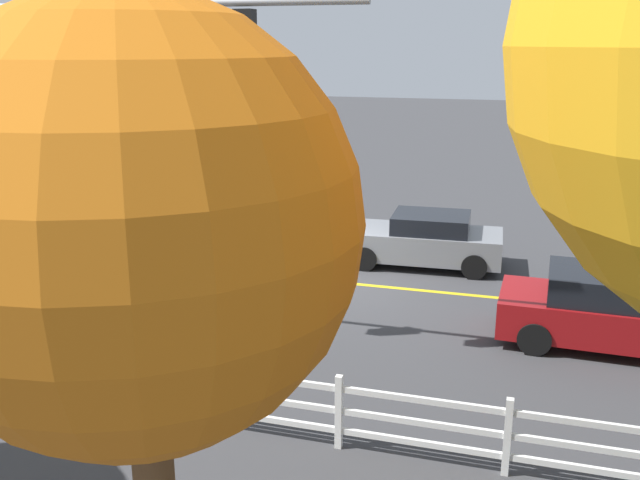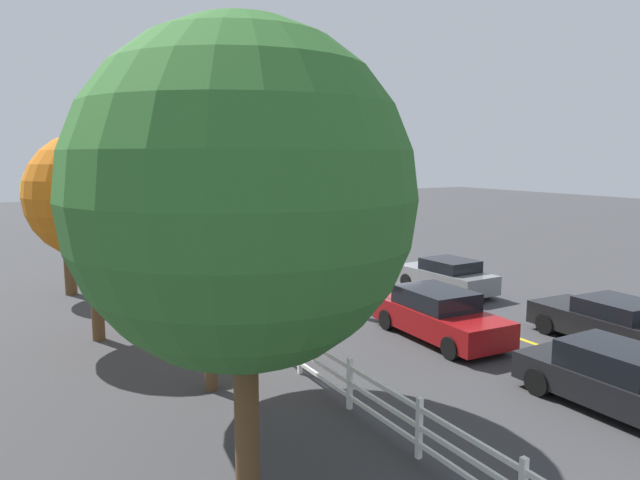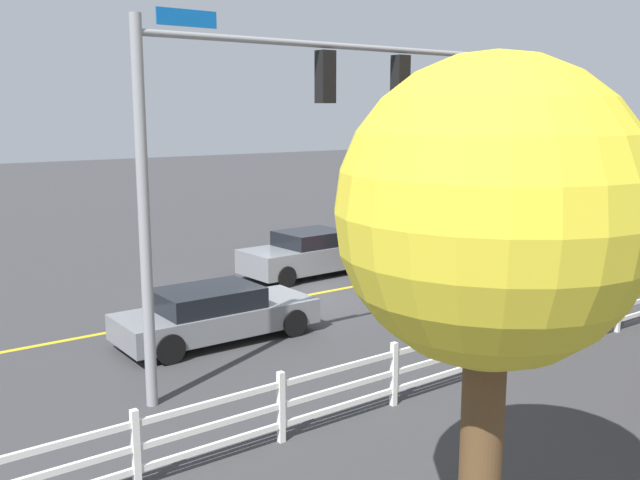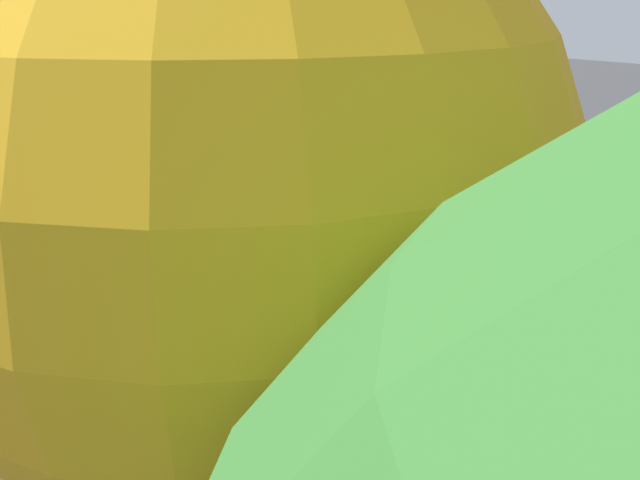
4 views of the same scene
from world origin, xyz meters
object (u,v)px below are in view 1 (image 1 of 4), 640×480
at_px(car_0, 424,240).
at_px(car_1, 167,270).
at_px(tree_3, 135,227).
at_px(car_2, 618,311).

height_order(car_0, car_1, car_0).
distance_m(car_0, tree_3, 13.63).
bearing_deg(car_0, tree_3, 85.40).
height_order(car_2, tree_3, tree_3).
relative_size(car_1, car_2, 0.98).
relative_size(car_0, tree_3, 0.67).
xyz_separation_m(car_1, car_2, (-9.76, 0.14, 0.11)).
xyz_separation_m(car_1, tree_3, (-4.88, 9.11, 3.69)).
distance_m(car_1, car_2, 9.76).
distance_m(car_0, car_1, 6.74).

